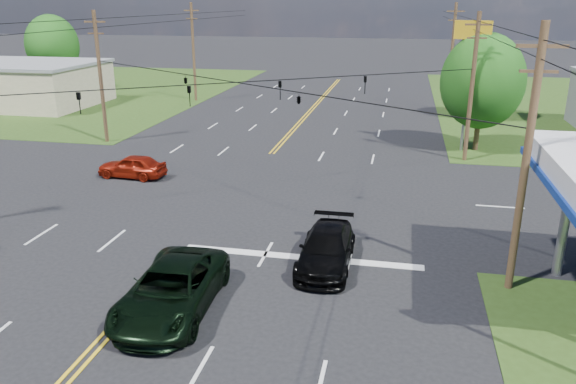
% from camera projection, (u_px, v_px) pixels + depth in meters
% --- Properties ---
extents(ground, '(280.00, 280.00, 0.00)m').
position_uv_depth(ground, '(239.00, 190.00, 31.60)').
color(ground, black).
rests_on(ground, ground).
extents(grass_nw, '(46.00, 48.00, 0.03)m').
position_uv_depth(grass_nw, '(36.00, 89.00, 67.94)').
color(grass_nw, '#294014').
rests_on(grass_nw, ground).
extents(stop_bar, '(10.00, 0.50, 0.02)m').
position_uv_depth(stop_bar, '(301.00, 258.00, 23.22)').
color(stop_bar, silver).
rests_on(stop_bar, ground).
extents(retail_nw, '(16.00, 11.00, 4.00)m').
position_uv_depth(retail_nw, '(16.00, 85.00, 57.07)').
color(retail_nw, tan).
rests_on(retail_nw, ground).
extents(pole_se, '(1.60, 0.28, 9.50)m').
position_uv_depth(pole_se, '(526.00, 160.00, 19.19)').
color(pole_se, '#44351C').
rests_on(pole_se, ground).
extents(pole_nw, '(1.60, 0.28, 9.50)m').
position_uv_depth(pole_nw, '(100.00, 76.00, 40.84)').
color(pole_nw, '#44351C').
rests_on(pole_nw, ground).
extents(pole_ne, '(1.60, 0.28, 9.50)m').
position_uv_depth(pole_ne, '(472.00, 86.00, 35.88)').
color(pole_ne, '#44351C').
rests_on(pole_ne, ground).
extents(pole_left_far, '(1.60, 0.28, 10.00)m').
position_uv_depth(pole_left_far, '(193.00, 51.00, 58.37)').
color(pole_left_far, '#44351C').
rests_on(pole_left_far, ground).
extents(pole_right_far, '(1.60, 0.28, 10.00)m').
position_uv_depth(pole_right_far, '(452.00, 56.00, 53.42)').
color(pole_right_far, '#44351C').
rests_on(pole_right_far, ground).
extents(span_wire_signals, '(26.00, 18.00, 1.13)m').
position_uv_depth(span_wire_signals, '(236.00, 82.00, 29.66)').
color(span_wire_signals, black).
rests_on(span_wire_signals, ground).
extents(power_lines, '(26.04, 100.00, 0.64)m').
position_uv_depth(power_lines, '(222.00, 33.00, 26.97)').
color(power_lines, black).
rests_on(power_lines, ground).
extents(tree_right_a, '(5.70, 5.70, 8.18)m').
position_uv_depth(tree_right_a, '(483.00, 81.00, 38.49)').
color(tree_right_a, '#44351C').
rests_on(tree_right_a, ground).
extents(tree_right_b, '(4.94, 4.94, 7.09)m').
position_uv_depth(tree_right_b, '(495.00, 71.00, 49.35)').
color(tree_right_b, '#44351C').
rests_on(tree_right_b, ground).
extents(tree_far_l, '(6.08, 6.08, 8.72)m').
position_uv_depth(tree_far_l, '(52.00, 45.00, 65.70)').
color(tree_far_l, '#44351C').
rests_on(tree_far_l, ground).
extents(pickup_dkgreen, '(2.95, 6.01, 1.64)m').
position_uv_depth(pickup_dkgreen, '(172.00, 290.00, 18.96)').
color(pickup_dkgreen, black).
rests_on(pickup_dkgreen, ground).
extents(suv_black, '(2.05, 5.01, 1.45)m').
position_uv_depth(suv_black, '(326.00, 249.00, 22.31)').
color(suv_black, black).
rests_on(suv_black, ground).
extents(sedan_red, '(4.15, 1.84, 1.39)m').
position_uv_depth(sedan_red, '(132.00, 166.00, 33.62)').
color(sedan_red, maroon).
rests_on(sedan_red, ground).
extents(polesign_ne, '(2.39, 1.03, 8.87)m').
position_uv_depth(polesign_ne, '(471.00, 49.00, 37.65)').
color(polesign_ne, '#A5A5AA').
rests_on(polesign_ne, ground).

